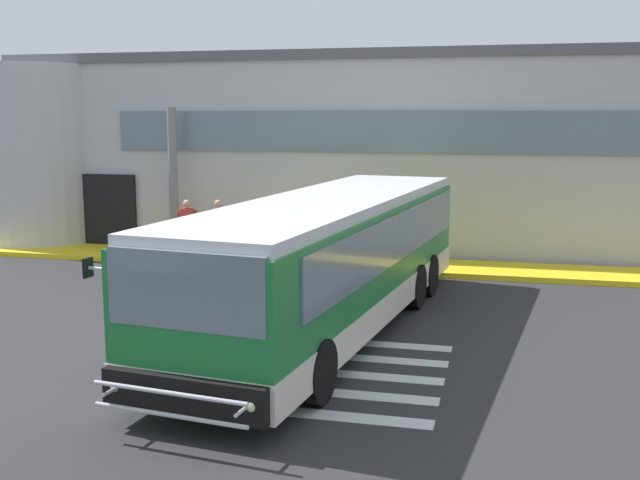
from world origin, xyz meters
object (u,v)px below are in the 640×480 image
at_px(passenger_near_column, 187,225).
at_px(safety_bollard_yellow, 247,254).
at_px(entry_support_column, 173,179).
at_px(passenger_by_doorway, 220,224).
at_px(bus_main_foreground, 329,266).

bearing_deg(passenger_near_column, safety_bollard_yellow, -23.02).
distance_m(entry_support_column, passenger_near_column, 1.72).
xyz_separation_m(entry_support_column, passenger_by_doorway, (1.72, -0.65, -1.22)).
height_order(bus_main_foreground, safety_bollard_yellow, bus_main_foreground).
xyz_separation_m(entry_support_column, safety_bollard_yellow, (2.97, -1.80, -1.88)).
height_order(entry_support_column, bus_main_foreground, entry_support_column).
relative_size(passenger_near_column, safety_bollard_yellow, 1.86).
distance_m(passenger_near_column, safety_bollard_yellow, 2.44).
bearing_deg(bus_main_foreground, safety_bollard_yellow, 123.75).
height_order(entry_support_column, passenger_by_doorway, entry_support_column).
bearing_deg(bus_main_foreground, passenger_near_column, 132.53).
xyz_separation_m(entry_support_column, bus_main_foreground, (6.53, -7.12, -1.00)).
bearing_deg(safety_bollard_yellow, passenger_near_column, 156.98).
bearing_deg(bus_main_foreground, entry_support_column, 132.50).
bearing_deg(passenger_near_column, entry_support_column, 132.35).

